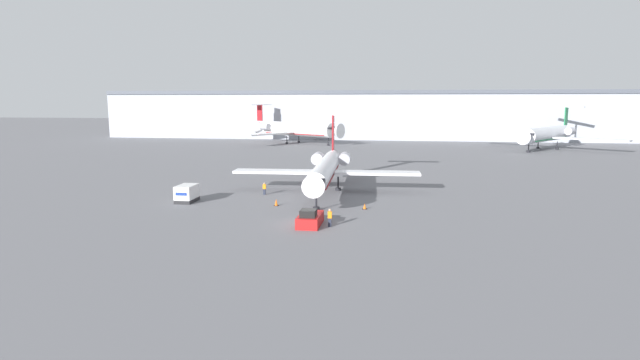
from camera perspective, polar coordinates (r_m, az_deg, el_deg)
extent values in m
plane|color=slate|center=(50.52, -1.55, -5.18)|extent=(600.00, 600.00, 0.00)
cube|color=#9EA3AD|center=(168.49, 5.85, 7.22)|extent=(180.00, 16.00, 14.70)
cube|color=#4C515B|center=(168.44, 5.89, 9.92)|extent=(180.00, 16.80, 1.20)
cylinder|color=white|center=(67.72, 0.59, 1.24)|extent=(3.82, 24.52, 2.55)
cone|color=white|center=(54.71, -0.67, -0.62)|extent=(2.65, 2.17, 2.55)
cube|color=black|center=(55.43, -0.58, -0.02)|extent=(2.20, 0.81, 0.44)
cone|color=white|center=(81.19, 1.47, 2.52)|extent=(2.44, 2.92, 2.30)
cube|color=maroon|center=(67.84, 0.59, 0.54)|extent=(3.44, 22.07, 0.20)
cube|color=white|center=(68.74, 6.56, 0.81)|extent=(11.72, 3.49, 0.36)
cube|color=white|center=(69.99, -5.09, 0.98)|extent=(11.72, 3.49, 0.36)
cylinder|color=#ADADB7|center=(77.69, 2.83, 2.46)|extent=(2.00, 3.41, 1.83)
cylinder|color=#ADADB7|center=(78.02, -0.26, 2.50)|extent=(2.00, 3.41, 1.83)
cube|color=maroon|center=(81.39, 1.51, 5.44)|extent=(0.35, 2.21, 5.65)
cube|color=white|center=(81.26, 1.52, 7.42)|extent=(10.25, 2.33, 0.20)
cylinder|color=black|center=(57.09, -0.44, -2.52)|extent=(0.24, 0.24, 1.96)
cylinder|color=black|center=(57.25, -0.44, -3.28)|extent=(0.80, 0.80, 0.40)
cylinder|color=black|center=(70.02, -0.63, -0.38)|extent=(0.24, 0.24, 1.96)
cylinder|color=black|center=(70.15, -0.63, -1.01)|extent=(0.80, 0.80, 0.40)
cylinder|color=black|center=(69.73, 2.08, -0.42)|extent=(0.24, 0.24, 1.96)
cylinder|color=black|center=(69.86, 2.08, -1.05)|extent=(0.80, 0.80, 0.40)
cube|color=#B21919|center=(50.40, -1.14, -4.57)|extent=(2.20, 4.46, 1.10)
cube|color=black|center=(49.25, -1.34, -3.81)|extent=(1.54, 1.61, 0.70)
cube|color=black|center=(52.49, -0.74, -4.21)|extent=(1.98, 0.30, 0.66)
cube|color=#232326|center=(64.16, -14.94, -2.23)|extent=(2.03, 3.29, 0.45)
cube|color=silver|center=(63.97, -14.98, -1.30)|extent=(2.03, 3.29, 1.67)
cube|color=navy|center=(62.47, -15.59, -1.57)|extent=(1.42, 0.04, 0.36)
cube|color=#232838|center=(49.79, 1.12, -4.87)|extent=(0.32, 0.20, 0.87)
cube|color=orange|center=(49.61, 1.13, -4.00)|extent=(0.40, 0.24, 0.69)
sphere|color=tan|center=(49.51, 1.13, -3.46)|extent=(0.26, 0.26, 0.26)
cube|color=#232838|center=(67.18, -6.37, -1.34)|extent=(0.32, 0.20, 0.78)
cube|color=orange|center=(67.06, -6.38, -0.75)|extent=(0.40, 0.24, 0.62)
sphere|color=tan|center=(66.99, -6.38, -0.39)|extent=(0.23, 0.23, 0.23)
cube|color=black|center=(60.00, -5.02, -2.92)|extent=(0.55, 0.55, 0.04)
cone|color=orange|center=(59.92, -5.03, -2.54)|extent=(0.40, 0.40, 0.77)
cube|color=black|center=(58.12, 5.12, -3.32)|extent=(0.52, 0.52, 0.04)
cone|color=orange|center=(58.05, 5.13, -2.99)|extent=(0.37, 0.37, 0.64)
cylinder|color=white|center=(148.51, -2.59, 5.83)|extent=(23.83, 16.04, 4.14)
cone|color=white|center=(139.60, 1.83, 5.64)|extent=(4.93, 5.24, 4.14)
cube|color=black|center=(140.35, 1.39, 5.95)|extent=(2.35, 3.40, 0.44)
cone|color=white|center=(158.64, -6.64, 5.98)|extent=(5.80, 5.49, 3.72)
cube|color=maroon|center=(148.59, -2.58, 5.32)|extent=(21.44, 14.44, 0.20)
cube|color=white|center=(157.49, -0.37, 5.68)|extent=(11.27, 16.43, 0.36)
cube|color=white|center=(141.63, -5.81, 5.27)|extent=(11.27, 16.43, 0.36)
cylinder|color=#ADADB7|center=(157.76, -4.77, 6.18)|extent=(3.60, 3.23, 2.00)
cylinder|color=#ADADB7|center=(153.50, -6.30, 6.08)|extent=(3.60, 3.23, 2.00)
cube|color=maroon|center=(159.12, -6.90, 7.63)|extent=(2.03, 1.30, 5.00)
cube|color=white|center=(159.09, -6.92, 8.53)|extent=(6.03, 8.71, 0.20)
cylinder|color=black|center=(141.42, 0.96, 4.40)|extent=(0.24, 0.24, 2.18)
cylinder|color=black|center=(141.49, 0.96, 4.04)|extent=(0.80, 0.80, 0.40)
cylinder|color=black|center=(147.95, -3.81, 4.58)|extent=(0.24, 0.24, 2.18)
cylinder|color=black|center=(148.02, -3.80, 4.24)|extent=(0.80, 0.80, 0.40)
cylinder|color=black|center=(151.96, -2.44, 4.71)|extent=(0.24, 0.24, 2.18)
cylinder|color=black|center=(152.03, -2.43, 4.38)|extent=(0.80, 0.80, 0.40)
cylinder|color=silver|center=(141.94, 24.40, 4.79)|extent=(16.66, 21.75, 3.70)
cone|color=silver|center=(129.35, 22.42, 4.59)|extent=(4.73, 4.54, 3.70)
cube|color=black|center=(130.41, 22.62, 4.89)|extent=(2.98, 2.37, 0.44)
cone|color=silver|center=(155.19, 26.12, 4.97)|extent=(5.05, 5.24, 3.33)
cube|color=#19723F|center=(142.01, 24.37, 4.31)|extent=(14.99, 19.58, 0.20)
cube|color=silver|center=(140.07, 28.56, 4.12)|extent=(15.91, 12.39, 0.36)
cube|color=silver|center=(146.83, 20.69, 4.80)|extent=(15.91, 12.39, 0.36)
cylinder|color=#ADADB7|center=(150.59, 26.67, 5.01)|extent=(3.35, 3.60, 2.00)
cylinder|color=#ADADB7|center=(152.28, 24.69, 5.18)|extent=(3.35, 3.60, 2.00)
cube|color=#19723F|center=(155.79, 26.32, 6.57)|extent=(1.45, 1.94, 5.00)
cube|color=silver|center=(155.75, 26.38, 7.49)|extent=(8.42, 6.61, 0.20)
cylinder|color=black|center=(131.88, 22.73, 3.37)|extent=(0.24, 0.24, 2.14)
cylinder|color=black|center=(131.95, 22.71, 2.99)|extent=(0.80, 0.80, 0.40)
cylinder|color=black|center=(144.62, 23.66, 3.74)|extent=(0.24, 0.24, 2.14)
cylinder|color=black|center=(144.69, 23.64, 3.40)|extent=(0.80, 0.80, 0.40)
cylinder|color=black|center=(143.07, 25.47, 3.58)|extent=(0.24, 0.24, 2.14)
cylinder|color=black|center=(143.14, 25.45, 3.23)|extent=(0.80, 0.80, 0.40)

